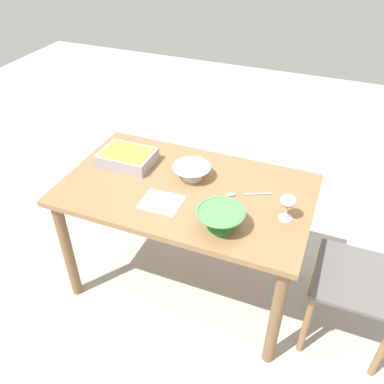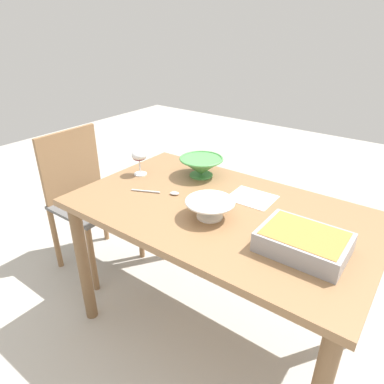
{
  "view_description": "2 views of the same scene",
  "coord_description": "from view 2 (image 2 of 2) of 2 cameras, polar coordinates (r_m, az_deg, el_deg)",
  "views": [
    {
      "loc": [
        0.69,
        -1.64,
        2.07
      ],
      "look_at": [
        0.07,
        -0.09,
        0.81
      ],
      "focal_mm": 37.83,
      "sensor_mm": 36.0,
      "label": 1
    },
    {
      "loc": [
        -0.71,
        1.16,
        1.52
      ],
      "look_at": [
        0.15,
        0.01,
        0.8
      ],
      "focal_mm": 32.09,
      "sensor_mm": 36.0,
      "label": 2
    }
  ],
  "objects": [
    {
      "name": "ground_plane",
      "position": [
        2.04,
        3.85,
        -21.56
      ],
      "size": [
        8.0,
        8.0,
        0.0
      ],
      "primitive_type": "plane",
      "color": "#B2ADA3"
    },
    {
      "name": "dining_table",
      "position": [
        1.61,
        4.55,
        -5.96
      ],
      "size": [
        1.36,
        0.81,
        0.76
      ],
      "color": "olive",
      "rests_on": "ground_plane"
    },
    {
      "name": "chair",
      "position": [
        2.34,
        -17.33,
        -0.3
      ],
      "size": [
        0.41,
        0.45,
        0.91
      ],
      "color": "#595959",
      "rests_on": "ground_plane"
    },
    {
      "name": "wine_glass",
      "position": [
        1.87,
        -8.77,
        5.79
      ],
      "size": [
        0.08,
        0.08,
        0.14
      ],
      "color": "white",
      "rests_on": "dining_table"
    },
    {
      "name": "casserole_dish",
      "position": [
        1.32,
        18.04,
        -7.78
      ],
      "size": [
        0.31,
        0.23,
        0.08
      ],
      "color": "#99999E",
      "rests_on": "dining_table"
    },
    {
      "name": "mixing_bowl",
      "position": [
        1.46,
        2.99,
        -2.61
      ],
      "size": [
        0.21,
        0.21,
        0.08
      ],
      "color": "white",
      "rests_on": "dining_table"
    },
    {
      "name": "small_bowl",
      "position": [
        1.85,
        1.55,
        4.36
      ],
      "size": [
        0.24,
        0.24,
        0.1
      ],
      "color": "#4C994C",
      "rests_on": "dining_table"
    },
    {
      "name": "serving_spoon",
      "position": [
        1.68,
        -4.57,
        -0.08
      ],
      "size": [
        0.23,
        0.12,
        0.01
      ],
      "color": "silver",
      "rests_on": "dining_table"
    },
    {
      "name": "napkin",
      "position": [
        1.66,
        9.92,
        -0.94
      ],
      "size": [
        0.21,
        0.18,
        0.0
      ],
      "primitive_type": "cube",
      "rotation": [
        0.0,
        0.0,
        0.02
      ],
      "color": "white",
      "rests_on": "dining_table"
    }
  ]
}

